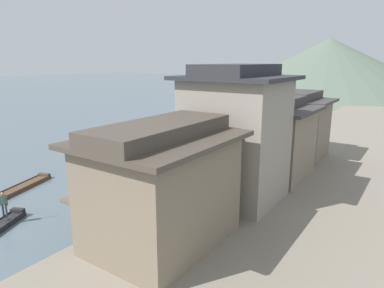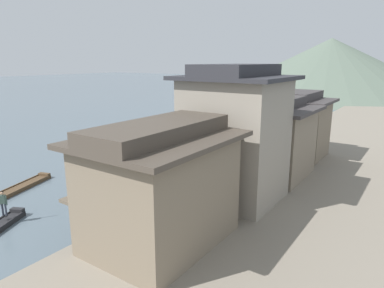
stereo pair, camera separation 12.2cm
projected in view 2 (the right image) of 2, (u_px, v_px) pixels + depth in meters
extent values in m
cube|color=gray|center=(360.00, 157.00, 33.87)|extent=(18.00, 110.00, 0.68)
cube|color=#232326|center=(17.00, 210.00, 21.73)|extent=(0.91, 0.69, 0.24)
cube|color=black|center=(6.00, 216.00, 20.59)|extent=(0.22, 0.23, 0.05)
cylinder|color=#333847|center=(6.00, 209.00, 20.53)|extent=(0.11, 0.11, 0.78)
cube|color=black|center=(3.00, 216.00, 20.57)|extent=(0.22, 0.23, 0.05)
cylinder|color=#333847|center=(3.00, 209.00, 20.51)|extent=(0.11, 0.11, 0.78)
cube|color=#384C42|center=(3.00, 199.00, 20.36)|extent=(0.37, 0.36, 0.52)
cylinder|color=#384C42|center=(6.00, 201.00, 20.35)|extent=(0.08, 0.08, 0.56)
sphere|color=tan|center=(2.00, 193.00, 20.27)|extent=(0.20, 0.20, 0.20)
sphere|color=black|center=(2.00, 193.00, 20.27)|extent=(0.18, 0.18, 0.18)
cube|color=#423328|center=(272.00, 138.00, 43.07)|extent=(1.30, 4.80, 0.25)
cube|color=#423328|center=(277.00, 133.00, 44.85)|extent=(0.98, 0.41, 0.23)
cube|color=#423328|center=(266.00, 140.00, 41.17)|extent=(0.98, 0.41, 0.23)
cube|color=#423328|center=(268.00, 136.00, 43.28)|extent=(0.29, 4.25, 0.08)
cube|color=#423328|center=(276.00, 137.00, 42.78)|extent=(0.29, 4.25, 0.08)
cube|color=brown|center=(292.00, 131.00, 47.69)|extent=(1.73, 4.46, 0.28)
cube|color=brown|center=(299.00, 127.00, 49.05)|extent=(0.99, 0.51, 0.25)
cube|color=brown|center=(285.00, 131.00, 46.20)|extent=(0.99, 0.51, 0.25)
cube|color=brown|center=(289.00, 129.00, 47.97)|extent=(0.69, 3.81, 0.08)
cube|color=brown|center=(295.00, 130.00, 47.32)|extent=(0.69, 3.81, 0.08)
cube|color=brown|center=(20.00, 188.00, 26.29)|extent=(2.85, 5.84, 0.22)
cube|color=brown|center=(44.00, 174.00, 28.81)|extent=(1.04, 0.65, 0.20)
cube|color=brown|center=(25.00, 187.00, 26.12)|extent=(1.74, 5.05, 0.08)
cube|color=brown|center=(15.00, 185.00, 26.40)|extent=(1.74, 5.05, 0.08)
cube|color=#232326|center=(191.00, 178.00, 28.48)|extent=(2.14, 5.52, 0.24)
cube|color=#232326|center=(202.00, 167.00, 30.75)|extent=(0.91, 0.54, 0.22)
cube|color=#232326|center=(179.00, 186.00, 26.10)|extent=(0.91, 0.54, 0.22)
cube|color=#232326|center=(187.00, 176.00, 28.59)|extent=(1.19, 4.84, 0.08)
cube|color=#232326|center=(196.00, 177.00, 28.28)|extent=(1.19, 4.84, 0.08)
cube|color=#423328|center=(182.00, 154.00, 35.61)|extent=(3.69, 1.79, 0.26)
cube|color=#423328|center=(168.00, 151.00, 36.08)|extent=(0.56, 0.86, 0.24)
cube|color=#423328|center=(197.00, 153.00, 35.02)|extent=(0.56, 0.86, 0.24)
cube|color=#423328|center=(181.00, 154.00, 35.20)|extent=(3.00, 0.88, 0.08)
cube|color=#423328|center=(183.00, 152.00, 35.94)|extent=(3.00, 0.88, 0.08)
cube|color=#232326|center=(226.00, 159.00, 34.17)|extent=(1.03, 3.44, 0.20)
cube|color=#232326|center=(234.00, 153.00, 35.32)|extent=(0.78, 0.40, 0.18)
cube|color=#232326|center=(217.00, 160.00, 32.93)|extent=(0.78, 0.40, 0.18)
cube|color=#232326|center=(222.00, 157.00, 34.37)|extent=(0.23, 2.90, 0.08)
cube|color=#232326|center=(229.00, 158.00, 33.91)|extent=(0.23, 2.90, 0.08)
cube|color=brown|center=(307.00, 121.00, 55.04)|extent=(1.84, 4.20, 0.29)
cube|color=brown|center=(313.00, 118.00, 56.24)|extent=(0.98, 0.54, 0.26)
cube|color=brown|center=(301.00, 121.00, 53.71)|extent=(0.98, 0.54, 0.26)
cube|color=brown|center=(304.00, 120.00, 55.33)|extent=(0.81, 3.51, 0.08)
cube|color=brown|center=(310.00, 120.00, 54.66)|extent=(0.81, 3.51, 0.08)
ellipsoid|color=#4C6B42|center=(307.00, 119.00, 54.95)|extent=(1.18, 1.46, 0.51)
cube|color=#423328|center=(252.00, 124.00, 52.46)|extent=(1.99, 3.50, 0.27)
cube|color=#423328|center=(244.00, 124.00, 51.52)|extent=(0.88, 0.61, 0.25)
cube|color=#423328|center=(259.00, 121.00, 53.28)|extent=(0.88, 0.61, 0.25)
cube|color=#423328|center=(254.00, 123.00, 52.10)|extent=(1.05, 2.76, 0.08)
cube|color=#423328|center=(250.00, 123.00, 52.74)|extent=(1.05, 2.76, 0.08)
ellipsoid|color=#4C6B42|center=(252.00, 122.00, 52.38)|extent=(1.14, 1.33, 0.44)
cube|color=#7F705B|center=(161.00, 193.00, 16.89)|extent=(5.16, 6.91, 5.20)
cube|color=brown|center=(119.00, 181.00, 18.51)|extent=(0.70, 6.91, 0.16)
cube|color=#4C4238|center=(159.00, 139.00, 16.25)|extent=(6.06, 7.81, 0.24)
cube|color=#4C4238|center=(159.00, 129.00, 16.14)|extent=(3.10, 7.81, 0.70)
cube|color=gray|center=(235.00, 141.00, 22.18)|extent=(5.74, 5.29, 7.80)
cube|color=gray|center=(194.00, 153.00, 24.27)|extent=(0.70, 5.29, 0.16)
cube|color=gray|center=(194.00, 116.00, 23.65)|extent=(0.70, 5.29, 0.16)
cube|color=#2D2D33|center=(236.00, 78.00, 21.23)|extent=(6.64, 6.19, 0.24)
cube|color=#2D2D33|center=(237.00, 70.00, 21.12)|extent=(3.44, 6.19, 0.70)
cube|color=gray|center=(269.00, 142.00, 27.27)|extent=(5.78, 5.84, 5.20)
cube|color=#6E6151|center=(233.00, 137.00, 29.06)|extent=(0.70, 5.84, 0.16)
cube|color=#3D3838|center=(271.00, 109.00, 26.63)|extent=(6.68, 6.74, 0.24)
cube|color=#3D3838|center=(272.00, 103.00, 26.52)|extent=(3.47, 6.74, 0.70)
cube|color=#7F705B|center=(295.00, 129.00, 32.83)|extent=(5.45, 4.84, 5.20)
cube|color=brown|center=(265.00, 125.00, 34.52)|extent=(0.70, 4.84, 0.16)
cube|color=#3D3838|center=(297.00, 100.00, 32.18)|extent=(6.35, 5.74, 0.24)
cube|color=#3D3838|center=(298.00, 95.00, 32.07)|extent=(3.27, 5.74, 0.70)
cone|color=#5B6B5B|center=(330.00, 67.00, 96.34)|extent=(63.96, 63.96, 15.73)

